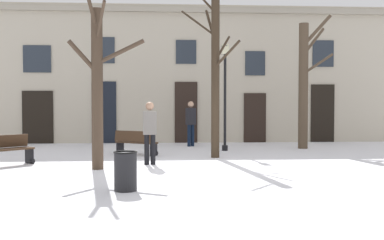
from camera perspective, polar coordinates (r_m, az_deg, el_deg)
The scene contains 11 objects.
ground_plane at distance 12.52m, azimuth 0.51°, elevation -6.03°, with size 32.92×32.92×0.00m, color white.
building_facade at distance 20.99m, azimuth -1.27°, elevation 5.77°, with size 20.57×0.60×6.14m.
tree_foreground at distance 12.63m, azimuth -11.48°, elevation 4.37°, with size 2.05×1.23×4.55m.
tree_near_facade at distance 18.67m, azimuth 13.60°, elevation 4.72°, with size 1.32×1.85×5.19m.
tree_right_of_center at distance 15.14m, azimuth 2.83°, elevation 5.88°, with size 1.74×2.17×5.67m.
streetlamp at distance 17.31m, azimuth 4.06°, elevation 4.31°, with size 0.30×0.30×4.01m.
litter_bin at distance 9.51m, azimuth -8.15°, elevation -6.18°, with size 0.48×0.48×0.80m.
bench_facing_shops at distance 15.98m, azimuth -6.92°, elevation -2.74°, with size 1.51×1.18×0.83m.
bench_back_to_back_left at distance 14.11m, azimuth -22.18°, elevation -3.40°, with size 1.51×1.53×0.87m.
person_crossing_plaza at distance 19.00m, azimuth -0.15°, elevation -0.12°, with size 0.44×0.39×1.84m.
person_strolling at distance 13.38m, azimuth -5.19°, elevation -1.17°, with size 0.40×0.25×1.80m.
Camera 1 is at (-0.93, -12.36, 1.77)m, focal length 43.57 mm.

